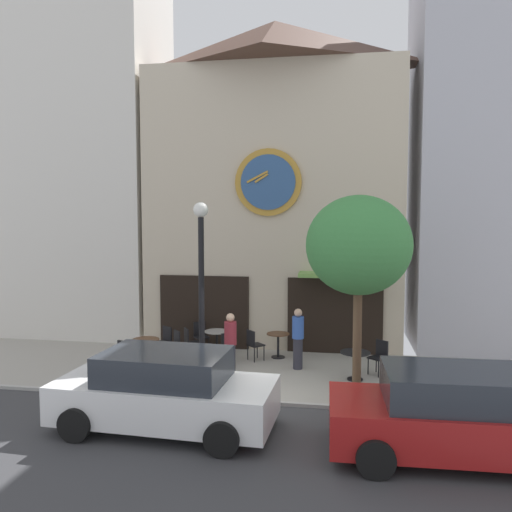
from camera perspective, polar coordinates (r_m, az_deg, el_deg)
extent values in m
cube|color=#9E998E|center=(14.10, 1.41, -12.93)|extent=(26.27, 4.67, 0.05)
cube|color=#38383A|center=(9.08, -3.86, -23.22)|extent=(26.27, 6.34, 0.05)
cube|color=#A8A5A0|center=(11.92, -0.20, -15.92)|extent=(26.27, 0.12, 0.08)
cube|color=beige|center=(17.26, 2.07, 5.40)|extent=(8.22, 2.91, 8.94)
pyramid|color=#4C3328|center=(18.12, 2.12, 22.30)|extent=(7.40, 4.07, 1.60)
cylinder|color=#B7842D|center=(15.79, 1.37, 8.19)|extent=(2.05, 0.10, 2.05)
cylinder|color=#2D5184|center=(15.73, 1.34, 8.21)|extent=(1.68, 0.04, 1.68)
cube|color=#B7842D|center=(15.72, 0.60, 8.65)|extent=(0.42, 0.03, 0.30)
cube|color=#B7842D|center=(15.75, 0.15, 8.79)|extent=(0.67, 0.03, 0.38)
cube|color=black|center=(16.47, -5.79, -6.18)|extent=(2.88, 0.10, 2.30)
cube|color=black|center=(15.91, 8.74, -6.59)|extent=(2.88, 0.10, 2.30)
cube|color=#72A84C|center=(15.41, 9.70, -2.08)|extent=(2.63, 0.90, 0.12)
cube|color=silver|center=(20.08, -19.06, 10.06)|extent=(6.00, 3.87, 12.45)
cube|color=#B2B2BC|center=(18.72, 26.50, 13.95)|extent=(5.98, 4.02, 14.84)
cylinder|color=black|center=(12.96, -6.00, -13.58)|extent=(0.32, 0.32, 0.36)
cylinder|color=black|center=(12.50, -6.07, -5.27)|extent=(0.14, 0.14, 4.16)
sphere|color=white|center=(12.32, -6.16, 5.15)|extent=(0.36, 0.36, 0.36)
cylinder|color=brown|center=(12.07, 11.18, -9.22)|extent=(0.20, 0.20, 2.71)
ellipsoid|color=#3D8442|center=(11.75, 11.34, 1.20)|extent=(2.37, 2.14, 2.26)
cylinder|color=black|center=(15.06, -12.17, -10.39)|extent=(0.07, 0.07, 0.71)
cylinder|color=black|center=(15.15, -12.14, -11.63)|extent=(0.40, 0.40, 0.03)
cylinder|color=brown|center=(14.98, -12.19, -9.08)|extent=(0.77, 0.77, 0.03)
cylinder|color=black|center=(15.56, -4.36, -9.72)|extent=(0.07, 0.07, 0.76)
cylinder|color=black|center=(15.65, -4.35, -11.02)|extent=(0.40, 0.40, 0.03)
cylinder|color=gray|center=(15.47, -4.37, -8.36)|extent=(0.73, 0.73, 0.03)
cylinder|color=black|center=(15.42, 2.47, -9.93)|extent=(0.07, 0.07, 0.71)
cylinder|color=black|center=(15.50, 2.47, -11.16)|extent=(0.40, 0.40, 0.03)
cylinder|color=brown|center=(15.33, 2.48, -8.64)|extent=(0.67, 0.67, 0.03)
cylinder|color=black|center=(13.65, 10.96, -11.93)|extent=(0.07, 0.07, 0.71)
cylinder|color=black|center=(13.75, 10.94, -13.29)|extent=(0.40, 0.40, 0.03)
cylinder|color=black|center=(13.56, 10.99, -10.48)|extent=(0.77, 0.77, 0.03)
cube|color=black|center=(15.09, -9.40, -9.94)|extent=(0.56, 0.56, 0.04)
cube|color=black|center=(15.11, -8.78, -9.04)|extent=(0.28, 0.31, 0.45)
cylinder|color=black|center=(15.24, -10.24, -10.68)|extent=(0.03, 0.03, 0.45)
cylinder|color=black|center=(14.94, -9.74, -10.99)|extent=(0.03, 0.03, 0.45)
cylinder|color=black|center=(15.37, -9.05, -10.54)|extent=(0.03, 0.03, 0.45)
cylinder|color=black|center=(15.07, -8.53, -10.84)|extent=(0.03, 0.03, 0.45)
cube|color=black|center=(16.14, -6.08, -8.95)|extent=(0.56, 0.56, 0.04)
cube|color=black|center=(16.26, -6.31, -8.04)|extent=(0.33, 0.25, 0.45)
cylinder|color=black|center=(15.99, -6.45, -9.92)|extent=(0.03, 0.03, 0.45)
cylinder|color=black|center=(16.10, -5.29, -9.81)|extent=(0.03, 0.03, 0.45)
cylinder|color=black|center=(16.30, -6.85, -9.64)|extent=(0.03, 0.03, 0.45)
cylinder|color=black|center=(16.41, -5.71, -9.54)|extent=(0.03, 0.03, 0.45)
cube|color=black|center=(15.12, -0.02, -9.85)|extent=(0.57, 0.57, 0.04)
cube|color=black|center=(14.96, -0.59, -9.12)|extent=(0.29, 0.30, 0.45)
cylinder|color=black|center=(15.14, 0.89, -10.72)|extent=(0.03, 0.03, 0.45)
cylinder|color=black|center=(15.40, 0.14, -10.45)|extent=(0.03, 0.03, 0.45)
cylinder|color=black|center=(14.95, -0.18, -10.92)|extent=(0.03, 0.03, 0.45)
cylinder|color=black|center=(15.22, -0.92, -10.63)|extent=(0.03, 0.03, 0.45)
cube|color=black|center=(14.17, 13.36, -10.97)|extent=(0.56, 0.56, 0.04)
cube|color=black|center=(14.25, 13.83, -9.95)|extent=(0.31, 0.28, 0.45)
cylinder|color=black|center=(14.20, 12.36, -11.85)|extent=(0.03, 0.03, 0.45)
cylinder|color=black|center=(14.00, 13.47, -12.11)|extent=(0.03, 0.03, 0.45)
cylinder|color=black|center=(14.46, 13.22, -11.57)|extent=(0.03, 0.03, 0.45)
cylinder|color=black|center=(14.26, 14.32, -11.82)|extent=(0.03, 0.03, 0.45)
cube|color=black|center=(14.42, -14.04, -10.70)|extent=(0.48, 0.48, 0.04)
cube|color=black|center=(14.22, -14.50, -9.98)|extent=(0.38, 0.13, 0.45)
cylinder|color=black|center=(14.51, -13.06, -11.50)|extent=(0.03, 0.03, 0.45)
cylinder|color=black|center=(14.71, -14.16, -11.31)|extent=(0.03, 0.03, 0.45)
cylinder|color=black|center=(14.25, -13.88, -11.82)|extent=(0.03, 0.03, 0.45)
cylinder|color=black|center=(14.45, -14.98, -11.61)|extent=(0.03, 0.03, 0.45)
cube|color=black|center=(15.45, -7.09, -9.57)|extent=(0.55, 0.55, 0.04)
cube|color=black|center=(15.35, -7.75, -8.81)|extent=(0.24, 0.34, 0.45)
cylinder|color=black|center=(15.40, -6.28, -10.48)|extent=(0.03, 0.03, 0.45)
cylinder|color=black|center=(15.71, -6.66, -10.17)|extent=(0.03, 0.03, 0.45)
cylinder|color=black|center=(15.30, -7.52, -10.58)|extent=(0.03, 0.03, 0.45)
cylinder|color=black|center=(15.62, -7.87, -10.28)|extent=(0.03, 0.03, 0.45)
cube|color=black|center=(15.64, -10.35, -9.44)|extent=(0.55, 0.55, 0.04)
cube|color=black|center=(15.69, -9.84, -8.54)|extent=(0.34, 0.23, 0.45)
cylinder|color=black|center=(15.72, -11.22, -10.22)|extent=(0.03, 0.03, 0.45)
cylinder|color=black|center=(15.46, -10.44, -10.46)|extent=(0.03, 0.03, 0.45)
cylinder|color=black|center=(15.92, -10.23, -10.02)|extent=(0.03, 0.03, 0.45)
cylinder|color=black|center=(15.67, -9.45, -10.25)|extent=(0.03, 0.03, 0.45)
cube|color=black|center=(14.86, -3.24, -10.11)|extent=(0.52, 0.52, 0.04)
cube|color=black|center=(14.64, -3.14, -9.43)|extent=(0.37, 0.17, 0.45)
cylinder|color=black|center=(15.11, -2.68, -10.75)|extent=(0.03, 0.03, 0.45)
cylinder|color=black|center=(15.06, -3.98, -10.80)|extent=(0.03, 0.03, 0.45)
cylinder|color=black|center=(14.78, -2.47, -11.09)|extent=(0.03, 0.03, 0.45)
cylinder|color=black|center=(14.74, -3.81, -11.15)|extent=(0.03, 0.03, 0.45)
cylinder|color=#2D2D38|center=(13.68, -2.85, -11.51)|extent=(0.36, 0.36, 0.85)
cylinder|color=maroon|center=(13.50, -2.86, -8.55)|extent=(0.44, 0.44, 0.60)
sphere|color=tan|center=(13.41, -2.87, -6.85)|extent=(0.22, 0.22, 0.22)
cylinder|color=#2D2D38|center=(14.36, 4.67, -10.75)|extent=(0.27, 0.27, 0.85)
cylinder|color=#3359B2|center=(14.18, 4.69, -7.93)|extent=(0.33, 0.33, 0.60)
sphere|color=tan|center=(14.10, 4.70, -6.30)|extent=(0.22, 0.22, 0.22)
cube|color=white|center=(10.62, -10.06, -15.41)|extent=(4.38, 2.01, 0.75)
cube|color=#262B33|center=(10.41, -10.11, -12.02)|extent=(2.48, 1.70, 0.60)
cylinder|color=black|center=(9.49, -3.80, -19.62)|extent=(0.65, 0.25, 0.64)
cylinder|color=black|center=(11.10, -1.13, -15.94)|extent=(0.65, 0.25, 0.64)
cylinder|color=black|center=(10.58, -19.46, -17.27)|extent=(0.65, 0.25, 0.64)
cylinder|color=black|center=(12.05, -14.82, -14.43)|extent=(0.65, 0.25, 0.64)
cube|color=maroon|center=(9.95, 21.22, -17.05)|extent=(4.35, 1.93, 0.75)
cube|color=#262B33|center=(9.73, 21.33, -13.46)|extent=(2.45, 1.65, 0.60)
cylinder|color=black|center=(9.01, 13.16, -21.11)|extent=(0.65, 0.24, 0.64)
cylinder|color=black|center=(10.66, 12.21, -16.94)|extent=(0.65, 0.24, 0.64)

